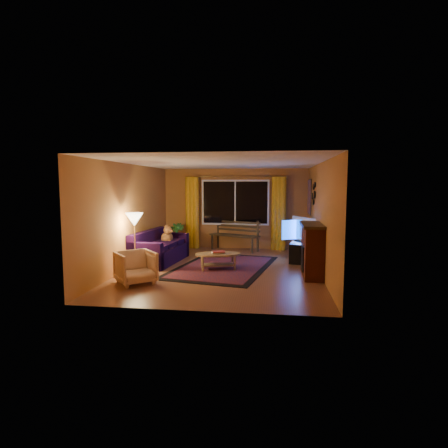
# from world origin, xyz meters

# --- Properties ---
(floor) EXTENTS (4.50, 6.00, 0.02)m
(floor) POSITION_xyz_m (0.00, 0.00, -0.01)
(floor) COLOR brown
(floor) RESTS_ON ground
(ceiling) EXTENTS (4.50, 6.00, 0.02)m
(ceiling) POSITION_xyz_m (0.00, 0.00, 2.51)
(ceiling) COLOR white
(ceiling) RESTS_ON ground
(wall_back) EXTENTS (4.50, 0.02, 2.50)m
(wall_back) POSITION_xyz_m (0.00, 3.01, 1.25)
(wall_back) COLOR #B67133
(wall_back) RESTS_ON ground
(wall_left) EXTENTS (0.02, 6.00, 2.50)m
(wall_left) POSITION_xyz_m (-2.26, 0.00, 1.25)
(wall_left) COLOR #B67133
(wall_left) RESTS_ON ground
(wall_right) EXTENTS (0.02, 6.00, 2.50)m
(wall_right) POSITION_xyz_m (2.26, 0.00, 1.25)
(wall_right) COLOR #B67133
(wall_right) RESTS_ON ground
(window) EXTENTS (2.00, 0.02, 1.30)m
(window) POSITION_xyz_m (0.00, 2.94, 1.45)
(window) COLOR black
(window) RESTS_ON wall_back
(curtain_rod) EXTENTS (3.20, 0.03, 0.03)m
(curtain_rod) POSITION_xyz_m (0.00, 2.90, 2.25)
(curtain_rod) COLOR #BF8C3F
(curtain_rod) RESTS_ON wall_back
(curtain_left) EXTENTS (0.36, 0.36, 2.24)m
(curtain_left) POSITION_xyz_m (-1.35, 2.88, 1.12)
(curtain_left) COLOR gold
(curtain_left) RESTS_ON ground
(curtain_right) EXTENTS (0.36, 0.36, 2.24)m
(curtain_right) POSITION_xyz_m (1.35, 2.88, 1.12)
(curtain_right) COLOR gold
(curtain_right) RESTS_ON ground
(bench) EXTENTS (1.60, 1.04, 0.46)m
(bench) POSITION_xyz_m (0.02, 2.56, 0.23)
(bench) COLOR #312516
(bench) RESTS_ON ground
(potted_plant) EXTENTS (0.49, 0.49, 0.84)m
(potted_plant) POSITION_xyz_m (-1.72, 2.30, 0.42)
(potted_plant) COLOR #235B1E
(potted_plant) RESTS_ON ground
(sofa) EXTENTS (1.07, 2.10, 0.82)m
(sofa) POSITION_xyz_m (-1.70, 0.57, 0.41)
(sofa) COLOR black
(sofa) RESTS_ON ground
(dog) EXTENTS (0.39, 0.50, 0.49)m
(dog) POSITION_xyz_m (-1.65, 1.03, 0.65)
(dog) COLOR #9F6233
(dog) RESTS_ON sofa
(armchair) EXTENTS (0.97, 0.97, 0.73)m
(armchair) POSITION_xyz_m (-1.57, -1.53, 0.37)
(armchair) COLOR beige
(armchair) RESTS_ON ground
(floor_lamp) EXTENTS (0.27, 0.27, 1.35)m
(floor_lamp) POSITION_xyz_m (-1.94, -0.56, 0.68)
(floor_lamp) COLOR #BF8C3F
(floor_lamp) RESTS_ON ground
(rug) EXTENTS (2.67, 3.62, 0.02)m
(rug) POSITION_xyz_m (-0.01, 0.20, 0.01)
(rug) COLOR maroon
(rug) RESTS_ON ground
(coffee_table) EXTENTS (1.32, 1.32, 0.39)m
(coffee_table) POSITION_xyz_m (-0.09, -0.07, 0.20)
(coffee_table) COLOR #96774C
(coffee_table) RESTS_ON ground
(tv_console) EXTENTS (0.63, 1.28, 0.51)m
(tv_console) POSITION_xyz_m (1.91, 1.30, 0.25)
(tv_console) COLOR black
(tv_console) RESTS_ON ground
(television) EXTENTS (0.66, 1.04, 0.64)m
(television) POSITION_xyz_m (1.91, 1.30, 0.83)
(television) COLOR black
(television) RESTS_ON tv_console
(fireplace) EXTENTS (0.40, 1.20, 1.10)m
(fireplace) POSITION_xyz_m (2.05, -0.40, 0.55)
(fireplace) COLOR maroon
(fireplace) RESTS_ON ground
(mirror_cluster) EXTENTS (0.06, 0.60, 0.56)m
(mirror_cluster) POSITION_xyz_m (2.21, 1.30, 1.80)
(mirror_cluster) COLOR black
(mirror_cluster) RESTS_ON wall_right
(painting) EXTENTS (0.04, 0.76, 0.96)m
(painting) POSITION_xyz_m (2.22, 2.45, 1.65)
(painting) COLOR #DD5C2E
(painting) RESTS_ON wall_right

